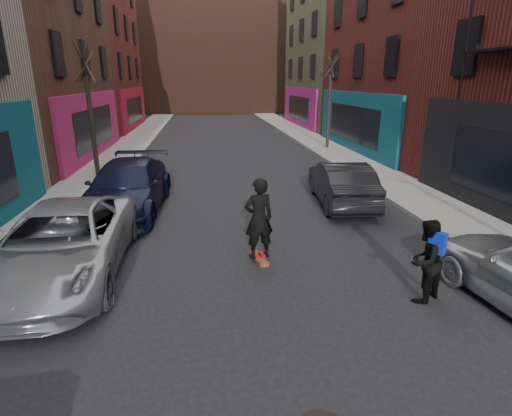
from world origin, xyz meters
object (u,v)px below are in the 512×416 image
object	(u,v)px
tree_left_far	(89,99)
parked_left_far	(63,243)
parked_right_end	(341,183)
skateboard	(259,258)
pedestrian	(425,261)
skateboarder	(259,219)
parked_left_end	(127,187)
tree_right_far	(330,91)

from	to	relation	value
tree_left_far	parked_left_far	distance (m)	10.13
parked_right_end	skateboard	size ratio (longest dim) A/B	5.67
parked_left_far	pedestrian	size ratio (longest dim) A/B	3.33
skateboarder	parked_left_end	bearing A→B (deg)	-62.17
tree_left_far	tree_right_far	world-z (taller)	tree_right_far
skateboard	parked_left_end	bearing A→B (deg)	117.83
parked_right_end	skateboarder	world-z (taller)	skateboarder
tree_left_far	tree_right_far	distance (m)	13.78
parked_left_end	skateboard	bearing A→B (deg)	-46.08
skateboard	skateboarder	distance (m)	1.02
tree_left_far	parked_left_far	bearing A→B (deg)	-80.59
parked_left_far	pedestrian	bearing A→B (deg)	-16.25
tree_right_far	parked_right_end	bearing A→B (deg)	-104.90
tree_left_far	parked_right_end	bearing A→B (deg)	-29.29
parked_left_end	skateboarder	distance (m)	5.74
pedestrian	parked_left_end	bearing A→B (deg)	-74.96
skateboarder	pedestrian	distance (m)	3.67
tree_left_far	pedestrian	size ratio (longest dim) A/B	3.90
tree_right_far	pedestrian	distance (m)	18.22
tree_left_far	skateboarder	xyz separation A→B (m)	(5.94, -9.48, -2.31)
skateboarder	pedestrian	world-z (taller)	skateboarder
tree_left_far	parked_right_end	size ratio (longest dim) A/B	1.43
pedestrian	parked_right_end	bearing A→B (deg)	-125.25
parked_left_far	skateboard	size ratio (longest dim) A/B	6.93
tree_left_far	parked_left_end	xyz separation A→B (m)	(2.20, -5.13, -2.57)
tree_left_far	tree_right_far	size ratio (longest dim) A/B	0.96
parked_right_end	skateboard	world-z (taller)	parked_right_end
skateboarder	tree_left_far	bearing A→B (deg)	-70.79
tree_left_far	parked_left_end	size ratio (longest dim) A/B	1.16
skateboard	pedestrian	bearing A→B (deg)	-49.62
parked_left_end	tree_right_far	bearing A→B (deg)	50.75
tree_right_far	skateboard	bearing A→B (deg)	-112.66
tree_left_far	parked_left_end	world-z (taller)	tree_left_far
skateboard	skateboarder	bearing A→B (deg)	0.00
parked_left_far	parked_right_end	size ratio (longest dim) A/B	1.22
tree_right_far	parked_right_end	world-z (taller)	tree_right_far
tree_right_far	parked_left_far	xyz separation A→B (m)	(-10.80, -15.66, -2.76)
parked_right_end	pedestrian	bearing A→B (deg)	90.56
parked_left_far	skateboard	xyz separation A→B (m)	(4.34, 0.18, -0.72)
parked_left_end	skateboarder	size ratio (longest dim) A/B	2.89
skateboarder	pedestrian	xyz separation A→B (m)	(2.94, -2.19, -0.23)
parked_left_end	skateboarder	world-z (taller)	skateboarder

